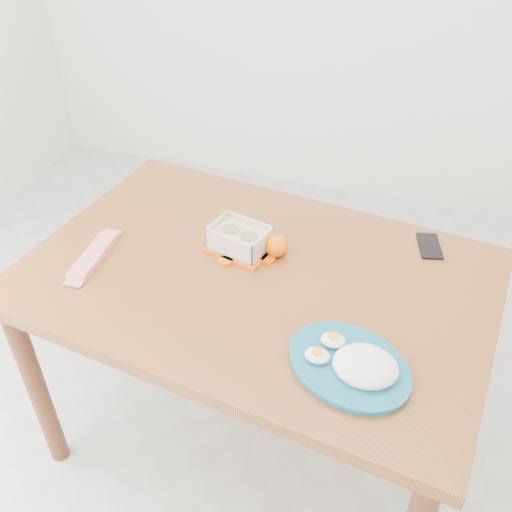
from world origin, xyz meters
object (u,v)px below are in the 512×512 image
(rice_plate, at_px, (354,363))
(smartphone, at_px, (429,246))
(orange_fruit, at_px, (276,245))
(dining_table, at_px, (256,298))
(food_container, at_px, (240,239))

(rice_plate, height_order, smartphone, rice_plate)
(orange_fruit, distance_m, rice_plate, 0.46)
(dining_table, height_order, rice_plate, rice_plate)
(rice_plate, relative_size, smartphone, 3.26)
(dining_table, height_order, food_container, food_container)
(rice_plate, distance_m, smartphone, 0.55)
(orange_fruit, relative_size, smartphone, 0.55)
(dining_table, relative_size, smartphone, 11.21)
(dining_table, bearing_deg, rice_plate, -31.90)
(dining_table, xyz_separation_m, food_container, (-0.08, 0.09, 0.13))
(dining_table, relative_size, food_container, 6.54)
(orange_fruit, xyz_separation_m, rice_plate, (0.29, -0.36, -0.01))
(dining_table, height_order, orange_fruit, orange_fruit)
(food_container, relative_size, orange_fruit, 3.13)
(dining_table, distance_m, orange_fruit, 0.16)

